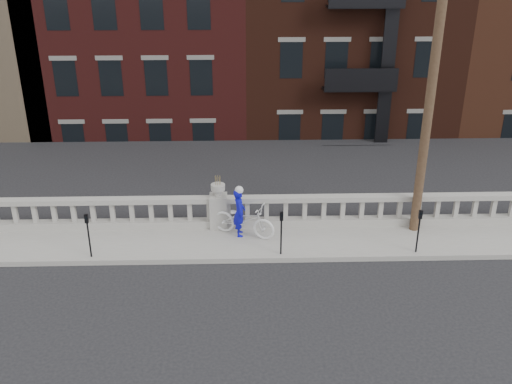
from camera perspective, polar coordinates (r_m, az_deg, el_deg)
ground at (r=15.05m, az=-4.17°, el=-10.89°), size 120.00×120.00×0.00m
sidewalk at (r=17.56m, az=-3.80°, el=-5.09°), size 32.00×2.20×0.15m
balustrade at (r=18.14m, az=-3.75°, el=-2.08°), size 28.00×0.34×1.03m
planter_pedestal at (r=18.06m, az=-3.77°, el=-1.54°), size 0.55×0.55×1.76m
lower_level at (r=35.89m, az=-1.91°, el=14.37°), size 80.00×44.00×20.80m
utility_pole at (r=17.19m, az=17.35°, el=11.65°), size 1.60×0.28×10.00m
parking_meter_b at (r=16.94m, az=-16.45°, el=-3.74°), size 0.10×0.09×1.36m
parking_meter_c at (r=16.40m, az=2.54°, el=-3.64°), size 0.10×0.09×1.36m
parking_meter_d at (r=17.15m, az=15.99°, el=-3.33°), size 0.10×0.09×1.36m
bicycle at (r=17.57m, az=-1.22°, el=-2.78°), size 2.14×1.47×1.07m
cyclist at (r=17.50m, az=-1.67°, el=-2.05°), size 0.41×0.59×1.54m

